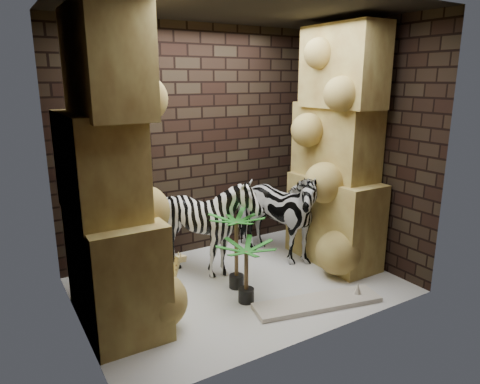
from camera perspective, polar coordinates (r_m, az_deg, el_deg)
floor at (r=5.14m, az=-0.08°, el=-12.12°), size 3.50×3.50×0.00m
ceiling at (r=4.64m, az=-0.09°, el=23.16°), size 3.50×3.50×0.00m
wall_back at (r=5.75m, az=-6.56°, el=6.42°), size 3.50×0.00×3.50m
wall_front at (r=3.67m, az=10.05°, el=1.60°), size 3.50×0.00×3.50m
wall_left at (r=4.06m, az=-21.77°, el=2.03°), size 0.00×3.00×3.00m
wall_right at (r=5.75m, az=15.12°, el=6.01°), size 0.00×3.00×3.00m
rock_pillar_left at (r=4.13m, az=-17.00°, el=2.64°), size 0.68×1.30×3.00m
rock_pillar_right at (r=5.52m, az=12.72°, el=5.81°), size 0.58×1.25×3.00m
zebra_right at (r=5.60m, az=4.36°, el=-1.87°), size 1.01×1.37×1.45m
zebra_left at (r=5.22m, az=-4.21°, el=-4.99°), size 1.26×1.44×1.13m
giraffe_toy at (r=4.32m, az=-10.14°, el=-12.71°), size 0.37×0.21×0.69m
palm_front at (r=4.90m, az=-0.47°, el=-7.78°), size 0.36×0.36×0.89m
palm_back at (r=4.64m, az=0.83°, el=-10.56°), size 0.36×0.36×0.67m
surfboard at (r=4.79m, az=10.15°, el=-14.11°), size 1.42×0.64×0.05m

